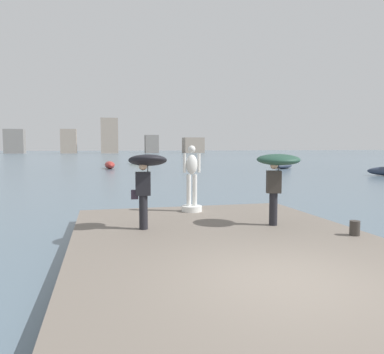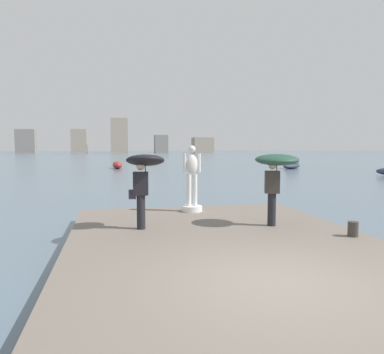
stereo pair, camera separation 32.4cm
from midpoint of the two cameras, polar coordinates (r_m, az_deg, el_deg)
name	(u,v)px [view 2 (the right image)]	position (r m, az deg, el deg)	size (l,w,h in m)	color
ground_plane	(134,168)	(45.52, -8.64, 1.39)	(400.00, 400.00, 0.00)	slate
pier	(230,253)	(8.46, 6.97, -11.36)	(7.10, 10.63, 0.40)	#70665B
statue_white_figure	(192,186)	(12.31, 0.75, -1.31)	(0.67, 0.67, 2.16)	white
onlooker_left	(144,170)	(9.70, -6.35, 1.06)	(1.11, 1.14, 1.99)	black
onlooker_right	(276,167)	(10.32, 13.47, 1.54)	(1.44, 1.45, 1.96)	black
mooring_bollard	(353,229)	(9.83, 24.08, -7.20)	(0.24, 0.24, 0.35)	#38332D
boat_mid	(292,165)	(44.70, 15.09, 1.78)	(3.60, 3.27, 1.22)	#2D384C
boat_leftward	(117,165)	(44.29, -11.02, 1.82)	(1.28, 3.52, 0.84)	#9E2D28
boat_rightward	(148,162)	(55.34, -6.57, 2.33)	(3.80, 4.38, 0.68)	#B2993D
distant_skyline	(120,140)	(150.97, -10.85, 5.47)	(75.93, 9.11, 13.40)	gray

